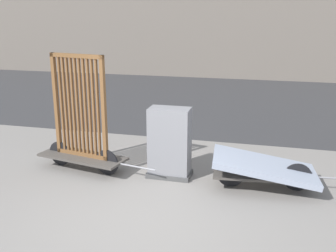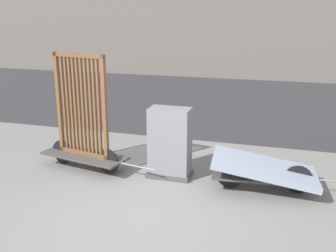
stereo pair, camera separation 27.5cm
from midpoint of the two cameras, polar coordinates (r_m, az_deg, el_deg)
name	(u,v)px [view 1 (the left image)]	position (r m, az deg, el deg)	size (l,w,h in m)	color
ground_plane	(142,219)	(5.74, -5.27, -13.37)	(60.00, 60.00, 0.00)	gray
road_strip	(218,100)	(13.40, 6.74, 3.82)	(56.00, 9.06, 0.01)	#38383A
bike_cart_with_bedframe	(81,131)	(7.34, -13.53, -0.75)	(2.37, 0.92, 2.14)	#4C4742
bike_cart_with_mattress	(264,168)	(6.65, 12.67, -6.04)	(2.41, 1.11, 0.58)	#4C4742
utility_cabinet	(170,145)	(6.90, -0.88, -2.80)	(0.77, 0.46, 1.25)	#4C4C4C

